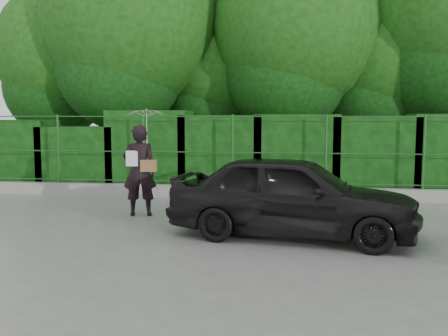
# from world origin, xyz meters

# --- Properties ---
(ground) EXTENTS (80.00, 80.00, 0.00)m
(ground) POSITION_xyz_m (0.00, 0.00, 0.00)
(ground) COLOR gray
(kerb) EXTENTS (14.00, 0.25, 0.30)m
(kerb) POSITION_xyz_m (0.00, 4.50, 0.15)
(kerb) COLOR #9E9E99
(kerb) RESTS_ON ground
(fence) EXTENTS (14.13, 0.06, 1.80)m
(fence) POSITION_xyz_m (0.22, 4.50, 1.20)
(fence) COLOR #1D531D
(fence) RESTS_ON kerb
(hedge) EXTENTS (14.20, 1.20, 2.21)m
(hedge) POSITION_xyz_m (0.14, 5.50, 1.02)
(hedge) COLOR black
(hedge) RESTS_ON ground
(trees) EXTENTS (17.10, 6.15, 8.08)m
(trees) POSITION_xyz_m (1.14, 7.74, 4.62)
(trees) COLOR black
(trees) RESTS_ON ground
(woman) EXTENTS (0.95, 0.85, 2.23)m
(woman) POSITION_xyz_m (-1.19, 2.07, 1.38)
(woman) COLOR black
(woman) RESTS_ON ground
(car) EXTENTS (4.43, 2.40, 1.43)m
(car) POSITION_xyz_m (1.87, 0.62, 0.72)
(car) COLOR black
(car) RESTS_ON ground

